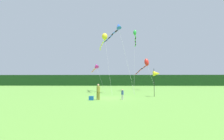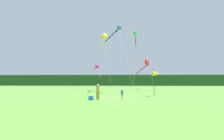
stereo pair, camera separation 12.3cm
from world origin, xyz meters
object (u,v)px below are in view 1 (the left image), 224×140
at_px(person_adult, 98,91).
at_px(kite_blue, 116,29).
at_px(person_child, 122,94).
at_px(kite_yellow, 104,38).
at_px(kite_red, 146,63).
at_px(kite_green, 135,36).
at_px(cooler_box, 91,98).
at_px(kite_magenta, 96,66).
at_px(banner_flag_pole, 156,74).

height_order(person_adult, kite_blue, kite_blue).
bearing_deg(person_child, kite_yellow, 105.53).
bearing_deg(kite_red, kite_yellow, -138.26).
distance_m(person_adult, kite_red, 20.75).
bearing_deg(kite_green, cooler_box, -113.63).
distance_m(cooler_box, kite_yellow, 14.41).
height_order(kite_blue, kite_yellow, kite_blue).
xyz_separation_m(person_child, cooler_box, (-3.40, -0.52, -0.43)).
relative_size(kite_green, kite_red, 1.28).
xyz_separation_m(kite_red, kite_yellow, (-8.74, -7.79, 3.85)).
height_order(kite_yellow, kite_magenta, kite_yellow).
bearing_deg(kite_red, kite_magenta, -160.42).
bearing_deg(cooler_box, kite_green, 66.37).
relative_size(banner_flag_pole, kite_green, 0.30).
distance_m(cooler_box, kite_magenta, 15.56).
bearing_deg(kite_red, kite_green, -127.29).
distance_m(person_adult, kite_green, 18.79).
xyz_separation_m(person_adult, kite_red, (8.57, 18.24, 4.95)).
bearing_deg(person_adult, cooler_box, -156.08).
bearing_deg(kite_magenta, kite_red, 19.58).
height_order(banner_flag_pole, kite_red, kite_red).
bearing_deg(kite_blue, kite_green, 51.96).
height_order(person_child, kite_red, kite_red).
xyz_separation_m(banner_flag_pole, kite_yellow, (-7.53, 6.69, 6.76)).
bearing_deg(cooler_box, kite_red, 63.40).
xyz_separation_m(kite_yellow, kite_magenta, (-2.00, 3.97, -4.80)).
xyz_separation_m(cooler_box, kite_magenta, (-1.45, 14.74, 4.76)).
height_order(banner_flag_pole, kite_magenta, kite_magenta).
xyz_separation_m(person_adult, banner_flag_pole, (7.37, 3.76, 2.04)).
bearing_deg(person_child, cooler_box, -171.32).
xyz_separation_m(kite_green, kite_yellow, (-5.98, -4.18, -1.48)).
bearing_deg(kite_blue, cooler_box, -105.09).
relative_size(cooler_box, banner_flag_pole, 0.13).
bearing_deg(kite_yellow, kite_magenta, 116.77).
bearing_deg(kite_yellow, kite_blue, -18.43).
distance_m(person_child, kite_green, 18.17).
height_order(cooler_box, kite_red, kite_red).
relative_size(cooler_box, kite_blue, 0.04).
relative_size(kite_red, kite_blue, 0.80).
distance_m(person_adult, person_child, 2.71).
bearing_deg(kite_green, banner_flag_pole, -81.87).
distance_m(kite_blue, kite_magenta, 8.78).
bearing_deg(cooler_box, kite_yellow, 87.03).
xyz_separation_m(person_child, kite_green, (3.13, 14.42, 10.60)).
height_order(person_child, kite_yellow, kite_yellow).
xyz_separation_m(person_child, kite_blue, (-0.69, 9.53, 10.47)).
bearing_deg(kite_magenta, kite_yellow, -63.23).
distance_m(kite_yellow, kite_magenta, 6.55).
relative_size(kite_red, kite_magenta, 1.20).
bearing_deg(kite_yellow, kite_red, 41.74).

